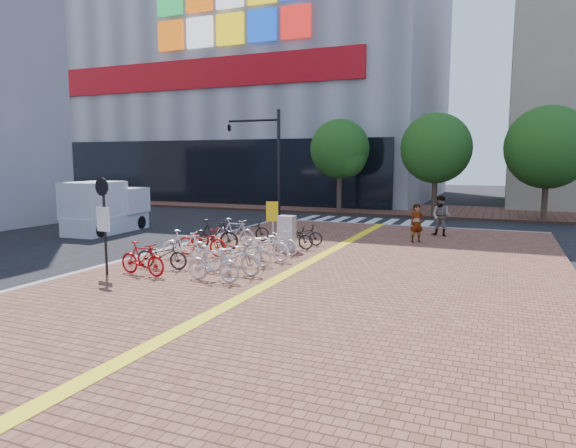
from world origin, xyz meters
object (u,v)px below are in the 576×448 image
at_px(bike_2, 185,245).
at_px(bike_12, 291,237).
at_px(bike_1, 162,255).
at_px(pedestrian_a, 417,223).
at_px(bike_6, 249,230).
at_px(bike_0, 142,259).
at_px(box_truck, 105,208).
at_px(utility_box, 287,233).
at_px(yellow_sign, 272,216).
at_px(traffic_light_pole, 255,145).
at_px(bike_3, 202,242).
at_px(bike_10, 265,245).
at_px(notice_sign, 104,214).
at_px(bike_4, 214,235).
at_px(bike_7, 213,264).
at_px(bike_9, 246,253).
at_px(bike_13, 302,234).
at_px(pedestrian_b, 441,216).
at_px(bike_11, 278,242).
at_px(bike_5, 235,232).

bearing_deg(bike_2, bike_12, -42.97).
xyz_separation_m(bike_1, bike_2, (-0.15, 1.47, 0.07)).
bearing_deg(pedestrian_a, bike_6, 165.72).
height_order(bike_0, box_truck, box_truck).
xyz_separation_m(bike_2, utility_box, (2.50, 2.97, 0.15)).
relative_size(bike_0, yellow_sign, 0.94).
height_order(bike_0, traffic_light_pole, traffic_light_pole).
distance_m(bike_3, box_truck, 9.02).
distance_m(bike_10, notice_sign, 5.31).
height_order(bike_4, bike_7, bike_4).
height_order(bike_12, pedestrian_a, pedestrian_a).
bearing_deg(yellow_sign, bike_3, -119.28).
bearing_deg(bike_4, yellow_sign, -55.48).
relative_size(bike_9, traffic_light_pole, 0.28).
distance_m(bike_10, bike_13, 3.33).
height_order(bike_4, utility_box, utility_box).
height_order(bike_0, bike_12, bike_0).
distance_m(bike_3, bike_7, 3.99).
bearing_deg(bike_6, box_truck, 80.92).
bearing_deg(traffic_light_pole, bike_12, -55.41).
bearing_deg(pedestrian_a, bike_7, -147.83).
height_order(bike_10, pedestrian_b, pedestrian_b).
bearing_deg(bike_7, bike_2, 48.39).
relative_size(bike_3, utility_box, 1.46).
bearing_deg(bike_4, bike_11, -94.33).
xyz_separation_m(bike_10, bike_13, (0.06, 3.33, -0.08)).
xyz_separation_m(bike_5, yellow_sign, (1.45, 0.40, 0.68)).
bearing_deg(bike_7, bike_4, 31.63).
bearing_deg(bike_6, pedestrian_b, -65.02).
xyz_separation_m(bike_5, pedestrian_a, (6.48, 3.64, 0.24)).
relative_size(bike_6, utility_box, 1.34).
height_order(bike_9, bike_13, bike_9).
bearing_deg(bike_0, bike_10, -28.80).
bearing_deg(bike_9, pedestrian_a, -42.98).
xyz_separation_m(bike_5, bike_9, (2.20, -3.33, -0.10)).
distance_m(bike_1, bike_10, 3.46).
bearing_deg(bike_11, bike_13, 7.83).
bearing_deg(bike_5, box_truck, 82.48).
distance_m(bike_7, notice_sign, 3.63).
bearing_deg(bike_3, bike_11, -63.78).
distance_m(pedestrian_a, box_truck, 14.70).
xyz_separation_m(bike_2, yellow_sign, (1.63, 3.59, 0.71)).
distance_m(bike_2, bike_3, 0.90).
relative_size(bike_10, yellow_sign, 1.10).
bearing_deg(bike_4, bike_6, -11.53).
height_order(pedestrian_a, notice_sign, notice_sign).
xyz_separation_m(bike_12, pedestrian_a, (4.14, 3.45, 0.34)).
xyz_separation_m(bike_3, bike_7, (2.38, -3.20, -0.00)).
xyz_separation_m(yellow_sign, box_truck, (-9.55, 1.37, -0.20)).
bearing_deg(box_truck, bike_5, -12.34).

